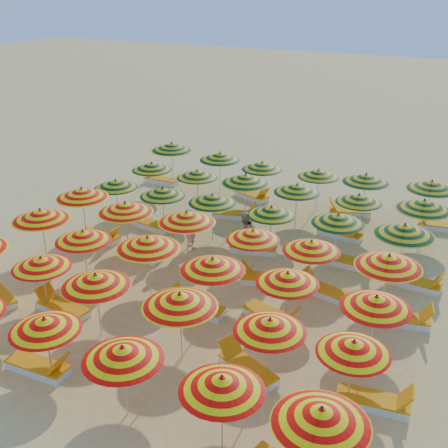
{
  "coord_description": "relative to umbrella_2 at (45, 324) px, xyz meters",
  "views": [
    {
      "loc": [
        7.63,
        -15.03,
        9.27
      ],
      "look_at": [
        0.0,
        0.5,
        1.6
      ],
      "focal_mm": 45.0,
      "sensor_mm": 36.0,
      "label": 1
    }
  ],
  "objects": [
    {
      "name": "lounger_19",
      "position": [
        -0.24,
        11.33,
        -1.48
      ],
      "size": [
        1.82,
        1.03,
        0.69
      ],
      "rotation": [
        0.0,
        0.0,
        0.27
      ],
      "color": "white",
      "rests_on": "ground"
    },
    {
      "name": "lounger_23",
      "position": [
        3.94,
        13.67,
        -1.48
      ],
      "size": [
        1.83,
        1.12,
        0.69
      ],
      "rotation": [
        0.0,
        0.0,
        3.48
      ],
      "color": "white",
      "rests_on": "ground"
    },
    {
      "name": "umbrella_19",
      "position": [
        -2.32,
        6.59,
        0.2
      ],
      "size": [
        2.49,
        2.49,
        2.07
      ],
      "color": "silver",
      "rests_on": "ground"
    },
    {
      "name": "umbrella_9",
      "position": [
        2.51,
        2.12,
        0.19
      ],
      "size": [
        2.21,
        2.21,
        2.07
      ],
      "color": "silver",
      "rests_on": "ground"
    },
    {
      "name": "lounger_24",
      "position": [
        7.53,
        13.84,
        -1.48
      ],
      "size": [
        1.79,
        0.78,
        0.69
      ],
      "rotation": [
        0.0,
        0.0,
        3.26
      ],
      "color": "white",
      "rests_on": "ground"
    },
    {
      "name": "umbrella_36",
      "position": [
        -4.75,
        13.81,
        0.22
      ],
      "size": [
        2.01,
        2.01,
        2.1
      ],
      "color": "silver",
      "rests_on": "ground"
    },
    {
      "name": "umbrella_40",
      "position": [
        4.53,
        13.55,
        0.16
      ],
      "size": [
        2.54,
        2.54,
        2.03
      ],
      "color": "silver",
      "rests_on": "ground"
    },
    {
      "name": "umbrella_29",
      "position": [
        6.83,
        8.95,
        0.2
      ],
      "size": [
        2.03,
        2.03,
        2.08
      ],
      "color": "silver",
      "rests_on": "ground"
    },
    {
      "name": "umbrella_35",
      "position": [
        7.08,
        11.41,
        0.22
      ],
      "size": [
        2.16,
        2.16,
        2.11
      ],
      "color": "silver",
      "rests_on": "ground"
    },
    {
      "name": "umbrella_31",
      "position": [
        -2.07,
        11.4,
        0.0
      ],
      "size": [
        2.28,
        2.28,
        1.85
      ],
      "color": "silver",
      "rests_on": "ground"
    },
    {
      "name": "lounger_7",
      "position": [
        7.46,
        2.57,
        -1.48
      ],
      "size": [
        1.79,
        0.78,
        0.69
      ],
      "rotation": [
        0.0,
        0.0,
        0.12
      ],
      "color": "white",
      "rests_on": "ground"
    },
    {
      "name": "lounger_6",
      "position": [
        4.28,
        2.36,
        -1.48
      ],
      "size": [
        1.82,
        1.23,
        0.69
      ],
      "rotation": [
        0.0,
        0.0,
        2.72
      ],
      "color": "white",
      "rests_on": "ground"
    },
    {
      "name": "umbrella_25",
      "position": [
        -2.21,
        8.87,
        0.02
      ],
      "size": [
        1.95,
        1.95,
        1.87
      ],
      "color": "silver",
      "rests_on": "ground"
    },
    {
      "name": "lounger_20",
      "position": [
        4.24,
        11.39,
        -1.48
      ],
      "size": [
        1.77,
        0.71,
        0.69
      ],
      "rotation": [
        0.0,
        0.0,
        -0.08
      ],
      "color": "white",
      "rests_on": "ground"
    },
    {
      "name": "umbrella_2",
      "position": [
        0.0,
        0.0,
        0.0
      ],
      "size": [
        1.97,
        1.97,
        1.85
      ],
      "color": "silver",
      "rests_on": "ground"
    },
    {
      "name": "umbrella_26",
      "position": [
        -0.12,
        9.02,
        0.06
      ],
      "size": [
        2.2,
        2.2,
        1.91
      ],
      "color": "silver",
      "rests_on": "ground"
    },
    {
      "name": "umbrella_41",
      "position": [
        7.03,
        13.82,
        0.16
      ],
      "size": [
        2.35,
        2.35,
        2.04
      ],
      "color": "silver",
      "rests_on": "ground"
    },
    {
      "name": "umbrella_27",
      "position": [
        2.25,
        8.98,
        0.01
      ],
      "size": [
        1.81,
        1.81,
        1.87
      ],
      "color": "silver",
      "rests_on": "ground"
    },
    {
      "name": "lounger_14",
      "position": [
        7.4,
        6.36,
        -1.48
      ],
      "size": [
        1.82,
        0.94,
        0.69
      ],
      "rotation": [
        0.0,
        0.0,
        0.22
      ],
      "color": "white",
      "rests_on": "ground"
    },
    {
      "name": "umbrella_20",
      "position": [
        0.06,
        6.77,
        0.2
      ],
      "size": [
        2.08,
        2.08,
        2.08
      ],
      "color": "silver",
      "rests_on": "ground"
    },
    {
      "name": "umbrella_16",
      "position": [
        4.46,
        4.65,
        0.03
      ],
      "size": [
        2.28,
        2.28,
        1.88
      ],
      "color": "silver",
      "rests_on": "ground"
    },
    {
      "name": "lounger_11",
      "position": [
        -1.72,
        6.54,
        -1.48
      ],
      "size": [
        1.8,
        0.82,
        0.69
      ],
      "rotation": [
        0.0,
        0.0,
        -0.14
      ],
      "color": "white",
      "rests_on": "ground"
    },
    {
      "name": "umbrella_34",
      "position": [
        4.74,
        11.58,
        0.0
      ],
      "size": [
        2.15,
        2.15,
        1.86
      ],
      "color": "silver",
      "rests_on": "ground"
    },
    {
      "name": "lounger_5",
      "position": [
        -1.85,
        2.5,
        -1.48
      ],
      "size": [
        1.78,
        0.75,
        0.69
      ],
      "rotation": [
        0.0,
        0.0,
        3.04
      ],
      "color": "white",
      "rests_on": "ground"
    },
    {
      "name": "umbrella_38",
      "position": [
        0.01,
        13.51,
        0.04
      ],
      "size": [
        2.37,
        2.37,
        1.9
      ],
      "color": "silver",
      "rests_on": "ground"
    },
    {
      "name": "umbrella_14",
      "position": [
        0.0,
        4.49,
        0.22
      ],
      "size": [
        2.31,
        2.31,
        2.11
      ],
      "color": "silver",
      "rests_on": "ground"
    },
    {
      "name": "umbrella_4",
      "position": [
        4.8,
        -0.11,
        0.06
      ],
      "size": [
        2.18,
        2.18,
        1.92
      ],
      "color": "silver",
      "rests_on": "ground"
    },
    {
      "name": "umbrella_30",
      "position": [
        -4.34,
        11.4,
        0.01
      ],
      "size": [
        2.27,
        2.27,
        1.86
      ],
      "color": "silver",
      "rests_on": "ground"
    },
    {
      "name": "umbrella_12",
      "position": [
        -4.46,
        4.72,
        0.22
      ],
      "size": [
        2.44,
        2.44,
        2.1
      ],
      "color": "silver",
      "rests_on": "ground"
    },
    {
      "name": "umbrella_22",
      "position": [
        4.44,
        6.81,
        0.05
      ],
      "size": [
        1.93,
        1.93,
        1.91
      ],
      "color": "silver",
      "rests_on": "ground"
    },
    {
      "name": "umbrella_32",
      "position": [
        0.26,
        11.17,
        0.22
      ],
      "size": [
        2.43,
        2.43,
        2.1
      ],
      "color": "silver",
      "rests_on": "ground"
    },
    {
      "name": "umbrella_8",
      "position": [
        -0.07,
        2.06,
        0.14
      ],
      "size": [
        2.29,
        2.29,
        2.02
      ],
      "color": "silver",
      "rests_on": "ground"
    },
    {
      "name": "umbrella_33",
      "position": [
        2.35,
        11.41,
        0.07
      ],
      "size": [
        2.1,
        2.1,
        1.93
      ],
      "color": "silver",
      "rests_on": "ground"
    },
    {
      "name": "lounger_8",
      "position": [
        1.73,
        4.3,
        -1.48
      ],
      "size": [
        1.74,
        0.62,
        0.69
      ],
      "rotation": [
        0.0,
        0.0,
        3.12
      ],
      "color": "white",
      "rests_on": "ground"
    },
    {
      "name": "umbrella_39",
      "position": [
        2.5,
        13.72,
        0.01
      ],
      "size": [
        1.96,
        1.96,
        1.86
      ],
      "color": "silver",
      "rests_on": "ground"
    },
    {
      "name": "umbrella_7",
      "position": [
        -2.35,
        2.41,
        -0.01
      ],
      "size": [
        2.2,
        2.2,
        1.84
      ],
      "color": "silver",
      "rests_on": "ground"
    },
    {
      "name": "umbrella_28",
      "position": [
        4.61,
        9.2,
        0.07
      ],
      "size": [
        2.27,
        2.27,
        1.93
      ],
      "color": "silver",
      "rests_on": "ground"
    },
    {
      "name": "umbrella_17",
      "position": [
        6.93,
        4.38,
        0.08
      ],
      "size": [
        2.42,
        2.42,
        1.94
      ],
      "color": "silver",
      "rests_on": "ground"
    },
    {
      "name": "lounger_2",
      "position": [
        -0.5,
        0.07,
        -1.48
      ],
      "size": [
        1.75,
        0.62,
        0.69
      ],
      "rotation": [
        0.0,
        0.0,
        0.02
      ],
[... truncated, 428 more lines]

